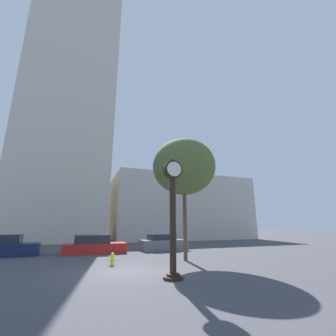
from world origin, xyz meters
TOP-DOWN VIEW (x-y plane):
  - ground_plane at (0.00, 0.00)m, footprint 200.00×200.00m
  - building_tall_tower at (-5.34, 24.00)m, footprint 12.24×12.00m
  - building_storefront_row at (12.86, 24.00)m, footprint 21.77×12.00m
  - street_clock at (1.44, -2.18)m, footprint 0.83×0.83m
  - car_navy at (-7.27, 8.19)m, footprint 4.52×1.99m
  - car_red at (-1.16, 7.92)m, footprint 4.71×1.84m
  - car_grey at (4.59, 8.14)m, footprint 4.01×1.96m
  - fire_hydrant_near at (-0.46, 2.09)m, footprint 0.47×0.20m
  - bare_tree at (4.00, 2.18)m, footprint 4.25×4.25m

SIDE VIEW (x-z plane):
  - ground_plane at x=0.00m, z-range 0.00..0.00m
  - fire_hydrant_near at x=-0.46m, z-range 0.01..0.65m
  - car_red at x=-1.16m, z-range -0.11..1.26m
  - car_grey at x=4.59m, z-range -0.10..1.27m
  - car_navy at x=-7.27m, z-range -0.12..1.35m
  - street_clock at x=1.44m, z-range 0.22..5.29m
  - building_storefront_row at x=12.86m, z-range 0.00..9.64m
  - bare_tree at x=4.00m, z-range 2.03..9.94m
  - building_tall_tower at x=-5.34m, z-range 0.00..37.89m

